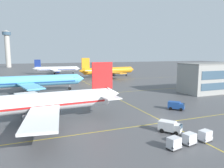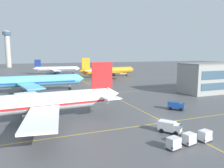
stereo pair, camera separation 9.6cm
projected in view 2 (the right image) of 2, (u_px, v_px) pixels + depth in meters
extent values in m
plane|color=#4C4C4F|center=(159.00, 120.00, 47.07)|extent=(600.00, 600.00, 0.00)
cylinder|color=white|center=(31.00, 103.00, 44.06)|extent=(34.34, 6.25, 4.06)
cone|color=white|center=(113.00, 94.00, 51.88)|extent=(3.66, 4.07, 3.85)
cube|color=red|center=(102.00, 76.00, 50.06)|extent=(5.14, 0.71, 6.40)
cube|color=white|center=(99.00, 92.00, 53.81)|extent=(3.77, 5.76, 0.26)
cube|color=white|center=(110.00, 97.00, 48.07)|extent=(3.77, 5.76, 0.26)
cube|color=white|center=(33.00, 97.00, 52.73)|extent=(9.67, 16.91, 0.43)
cube|color=white|center=(42.00, 117.00, 36.47)|extent=(7.80, 16.64, 0.43)
cylinder|color=#4C4C51|center=(29.00, 107.00, 49.24)|extent=(3.77, 2.47, 2.24)
cylinder|color=#4C4C51|center=(33.00, 120.00, 39.29)|extent=(3.77, 2.47, 2.24)
cube|color=red|center=(31.00, 105.00, 44.13)|extent=(31.62, 6.11, 0.38)
cylinder|color=#99999E|center=(41.00, 111.00, 47.82)|extent=(0.30, 0.30, 1.76)
cylinder|color=black|center=(41.00, 116.00, 47.98)|extent=(1.20, 0.55, 1.17)
cylinder|color=#99999E|center=(44.00, 117.00, 42.84)|extent=(0.30, 0.30, 1.76)
cylinder|color=black|center=(45.00, 123.00, 43.01)|extent=(1.20, 0.55, 1.17)
cylinder|color=#5BB7E5|center=(32.00, 81.00, 79.68)|extent=(34.42, 4.67, 4.08)
cone|color=#5BB7E5|center=(81.00, 79.00, 86.67)|extent=(2.86, 4.05, 4.00)
cube|color=#5BB7E5|center=(30.00, 86.00, 71.01)|extent=(9.06, 16.95, 0.43)
cube|color=#5BB7E5|center=(29.00, 80.00, 87.71)|extent=(8.56, 16.87, 0.43)
cylinder|color=#5BB7E5|center=(34.00, 88.00, 74.94)|extent=(3.69, 2.32, 2.25)
cylinder|color=#5BB7E5|center=(33.00, 84.00, 85.16)|extent=(3.69, 2.32, 2.25)
cube|color=#385166|center=(75.00, 77.00, 85.66)|extent=(2.00, 3.79, 0.75)
cube|color=navy|center=(33.00, 82.00, 79.75)|extent=(31.67, 4.66, 0.39)
cylinder|color=#99999E|center=(70.00, 86.00, 85.31)|extent=(0.30, 0.30, 1.77)
cylinder|color=black|center=(70.00, 88.00, 85.48)|extent=(1.19, 0.50, 1.18)
cylinder|color=#99999E|center=(27.00, 89.00, 76.69)|extent=(0.30, 0.30, 1.77)
cylinder|color=black|center=(27.00, 92.00, 76.86)|extent=(1.19, 0.50, 1.18)
cylinder|color=#99999E|center=(27.00, 87.00, 81.80)|extent=(0.30, 0.30, 1.77)
cylinder|color=black|center=(27.00, 90.00, 81.96)|extent=(1.19, 0.50, 1.18)
cylinder|color=orange|center=(109.00, 70.00, 131.05)|extent=(32.84, 8.52, 3.87)
cone|color=orange|center=(132.00, 69.00, 139.68)|extent=(3.17, 4.14, 3.80)
cone|color=orange|center=(82.00, 71.00, 122.21)|extent=(3.76, 4.11, 3.68)
cube|color=orange|center=(86.00, 63.00, 122.88)|extent=(4.90, 1.07, 6.12)
cube|color=orange|center=(87.00, 71.00, 120.62)|extent=(3.99, 5.71, 0.24)
cube|color=orange|center=(83.00, 70.00, 125.89)|extent=(3.99, 5.71, 0.24)
cube|color=orange|center=(114.00, 73.00, 123.19)|extent=(10.27, 16.18, 0.41)
cube|color=orange|center=(101.00, 71.00, 138.09)|extent=(6.29, 15.60, 0.41)
cylinder|color=#333338|center=(113.00, 74.00, 126.87)|extent=(3.74, 2.62, 2.14)
cylinder|color=#333338|center=(105.00, 73.00, 135.99)|extent=(3.74, 2.62, 2.14)
cube|color=#385166|center=(129.00, 69.00, 138.46)|extent=(2.33, 3.79, 0.71)
cube|color=orange|center=(109.00, 71.00, 131.12)|extent=(30.26, 8.18, 0.37)
cylinder|color=#99999E|center=(127.00, 74.00, 137.90)|extent=(0.29, 0.29, 1.68)
cylinder|color=black|center=(127.00, 75.00, 138.06)|extent=(1.18, 0.61, 1.12)
cylinder|color=#99999E|center=(108.00, 75.00, 128.13)|extent=(0.29, 0.29, 1.68)
cylinder|color=black|center=(108.00, 77.00, 128.29)|extent=(1.18, 0.61, 1.12)
cylinder|color=#99999E|center=(104.00, 74.00, 132.69)|extent=(0.29, 0.29, 1.68)
cylinder|color=black|center=(104.00, 76.00, 132.85)|extent=(1.18, 0.61, 1.12)
cylinder|color=white|center=(57.00, 69.00, 152.79)|extent=(28.30, 6.89, 3.34)
cone|color=white|center=(78.00, 69.00, 156.44)|extent=(2.68, 3.53, 3.27)
cone|color=white|center=(35.00, 69.00, 149.02)|extent=(3.19, 3.50, 3.17)
cube|color=navy|center=(38.00, 63.00, 149.03)|extent=(4.22, 0.85, 5.27)
cube|color=white|center=(37.00, 69.00, 146.93)|extent=(3.37, 4.89, 0.21)
cube|color=white|center=(38.00, 68.00, 151.99)|extent=(3.37, 4.89, 0.21)
cube|color=white|center=(56.00, 70.00, 145.49)|extent=(5.63, 13.50, 0.35)
cube|color=white|center=(56.00, 69.00, 159.82)|extent=(8.67, 13.94, 0.35)
cylinder|color=navy|center=(58.00, 72.00, 148.68)|extent=(3.20, 2.21, 1.84)
cylinder|color=navy|center=(58.00, 71.00, 157.45)|extent=(3.20, 2.21, 1.84)
cube|color=#385166|center=(76.00, 68.00, 155.89)|extent=(1.96, 3.25, 0.61)
cube|color=navy|center=(57.00, 69.00, 152.85)|extent=(26.07, 6.64, 0.32)
cylinder|color=#99999E|center=(73.00, 72.00, 155.84)|extent=(0.25, 0.25, 1.45)
cylinder|color=black|center=(73.00, 73.00, 155.98)|extent=(1.01, 0.52, 0.97)
cylinder|color=#99999E|center=(55.00, 72.00, 150.48)|extent=(0.25, 0.25, 1.45)
cylinder|color=black|center=(55.00, 74.00, 150.62)|extent=(1.01, 0.52, 0.97)
cylinder|color=#99999E|center=(55.00, 72.00, 154.86)|extent=(0.25, 0.25, 1.45)
cylinder|color=black|center=(55.00, 73.00, 155.00)|extent=(1.01, 0.52, 0.97)
cube|color=yellow|center=(165.00, 122.00, 45.23)|extent=(163.81, 0.20, 0.01)
cube|color=yellow|center=(107.00, 93.00, 78.75)|extent=(163.81, 0.20, 0.01)
cube|color=yellow|center=(83.00, 81.00, 112.27)|extent=(163.81, 0.20, 0.01)
cube|color=yellow|center=(107.00, 93.00, 78.75)|extent=(0.20, 120.04, 0.01)
cube|color=#1E4793|center=(174.00, 105.00, 55.49)|extent=(3.45, 3.48, 1.70)
cube|color=#1E4793|center=(182.00, 106.00, 54.70)|extent=(2.20, 2.18, 1.40)
cube|color=#385166|center=(184.00, 105.00, 54.44)|extent=(1.40, 1.37, 0.70)
cylinder|color=black|center=(181.00, 110.00, 53.97)|extent=(0.76, 0.77, 0.80)
cylinder|color=black|center=(182.00, 108.00, 55.68)|extent=(0.76, 0.77, 0.80)
cylinder|color=black|center=(170.00, 109.00, 55.05)|extent=(0.76, 0.77, 0.80)
cylinder|color=black|center=(172.00, 107.00, 56.75)|extent=(0.76, 0.77, 0.80)
cube|color=white|center=(167.00, 126.00, 39.53)|extent=(3.33, 3.54, 1.70)
cube|color=white|center=(177.00, 128.00, 38.56)|extent=(2.22, 2.13, 1.40)
cube|color=#385166|center=(180.00, 127.00, 38.25)|extent=(1.49, 1.26, 0.70)
cylinder|color=black|center=(176.00, 134.00, 37.88)|extent=(0.71, 0.81, 0.80)
cylinder|color=black|center=(178.00, 130.00, 39.49)|extent=(0.71, 0.81, 0.80)
cylinder|color=black|center=(161.00, 131.00, 39.21)|extent=(0.71, 0.81, 0.80)
cylinder|color=black|center=(165.00, 128.00, 40.82)|extent=(0.71, 0.81, 0.80)
cube|color=#99999E|center=(173.00, 147.00, 32.59)|extent=(2.38, 1.99, 0.12)
cube|color=silver|center=(174.00, 142.00, 32.48)|extent=(2.15, 1.79, 1.50)
cube|color=silver|center=(177.00, 147.00, 32.06)|extent=(1.97, 0.93, 0.57)
cylinder|color=#99999E|center=(179.00, 145.00, 33.32)|extent=(0.70, 0.22, 0.08)
cylinder|color=black|center=(180.00, 148.00, 32.56)|extent=(0.26, 0.15, 0.24)
cylinder|color=black|center=(174.00, 146.00, 33.59)|extent=(0.26, 0.15, 0.24)
cylinder|color=black|center=(173.00, 151.00, 31.65)|extent=(0.26, 0.15, 0.24)
cylinder|color=black|center=(166.00, 148.00, 32.68)|extent=(0.26, 0.15, 0.24)
cube|color=#99999E|center=(189.00, 143.00, 34.25)|extent=(2.38, 1.99, 0.12)
cube|color=silver|center=(189.00, 138.00, 34.13)|extent=(2.15, 1.79, 1.50)
cube|color=silver|center=(192.00, 142.00, 33.71)|extent=(1.97, 0.93, 0.57)
cylinder|color=#99999E|center=(194.00, 141.00, 34.98)|extent=(0.70, 0.22, 0.08)
cylinder|color=black|center=(195.00, 144.00, 34.22)|extent=(0.26, 0.15, 0.24)
cylinder|color=black|center=(189.00, 141.00, 35.25)|extent=(0.26, 0.15, 0.24)
cylinder|color=black|center=(188.00, 146.00, 33.30)|extent=(0.26, 0.15, 0.24)
cylinder|color=black|center=(182.00, 144.00, 34.33)|extent=(0.26, 0.15, 0.24)
cube|color=#99999E|center=(205.00, 139.00, 35.50)|extent=(2.38, 1.99, 0.12)
cube|color=silver|center=(205.00, 135.00, 35.38)|extent=(2.15, 1.79, 1.50)
cube|color=silver|center=(208.00, 139.00, 34.96)|extent=(1.97, 0.93, 0.57)
cylinder|color=#99999E|center=(209.00, 138.00, 36.23)|extent=(0.70, 0.22, 0.08)
cylinder|color=black|center=(211.00, 141.00, 35.47)|extent=(0.26, 0.15, 0.24)
cylinder|color=black|center=(204.00, 138.00, 36.50)|extent=(0.26, 0.15, 0.24)
cylinder|color=black|center=(205.00, 143.00, 34.55)|extent=(0.26, 0.15, 0.24)
cylinder|color=black|center=(198.00, 140.00, 35.58)|extent=(0.26, 0.15, 0.24)
cylinder|color=#ADA89E|center=(8.00, 51.00, 222.89)|extent=(5.20, 5.20, 33.67)
cylinder|color=#385166|center=(7.00, 33.00, 220.26)|extent=(8.40, 8.40, 3.20)
cone|color=#ADA89E|center=(7.00, 31.00, 219.91)|extent=(8.82, 8.82, 1.80)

